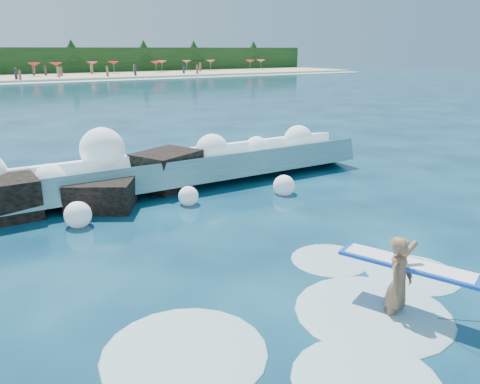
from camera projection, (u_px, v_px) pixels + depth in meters
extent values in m
plane|color=#071D38|center=(230.00, 279.00, 10.12)|extent=(200.00, 200.00, 0.00)
cube|color=teal|center=(141.00, 179.00, 16.25)|extent=(17.66, 2.69, 1.47)
cube|color=white|center=(133.00, 162.00, 16.77)|extent=(17.66, 1.24, 0.69)
cube|color=black|center=(102.00, 197.00, 14.45)|extent=(2.42, 2.27, 1.07)
cube|color=black|center=(167.00, 172.00, 16.74)|extent=(2.65, 2.44, 1.50)
imported|color=#925F44|center=(399.00, 285.00, 8.60)|extent=(0.79, 0.64, 1.86)
cube|color=blue|center=(408.00, 264.00, 8.69)|extent=(1.52, 2.57, 0.06)
cube|color=white|center=(408.00, 263.00, 8.68)|extent=(1.34, 2.33, 0.06)
cylinder|color=black|center=(463.00, 320.00, 7.76)|extent=(0.01, 0.91, 0.43)
sphere|color=white|center=(50.00, 180.00, 14.90)|extent=(1.07, 1.07, 1.07)
sphere|color=white|center=(102.00, 150.00, 16.03)|extent=(1.52, 1.52, 1.52)
sphere|color=white|center=(164.00, 170.00, 16.69)|extent=(0.91, 0.91, 0.91)
sphere|color=white|center=(212.00, 150.00, 17.48)|extent=(1.24, 1.24, 1.24)
sphere|color=white|center=(257.00, 149.00, 18.89)|extent=(1.00, 1.00, 1.00)
sphere|color=white|center=(298.00, 140.00, 19.56)|extent=(1.21, 1.21, 1.21)
sphere|color=white|center=(78.00, 215.00, 13.04)|extent=(0.76, 0.76, 0.76)
sphere|color=white|center=(188.00, 196.00, 14.90)|extent=(0.64, 0.64, 0.64)
sphere|color=white|center=(284.00, 186.00, 16.00)|extent=(0.75, 0.75, 0.75)
ellipsoid|color=silver|center=(373.00, 313.00, 8.82)|extent=(2.95, 2.95, 0.15)
ellipsoid|color=silver|center=(366.00, 382.00, 6.99)|extent=(2.28, 2.28, 0.11)
ellipsoid|color=silver|center=(412.00, 274.00, 10.34)|extent=(2.06, 2.06, 0.10)
ellipsoid|color=silver|center=(185.00, 353.00, 7.65)|extent=(2.77, 2.77, 0.14)
ellipsoid|color=silver|center=(330.00, 260.00, 11.02)|extent=(1.85, 1.85, 0.09)
cone|color=red|center=(34.00, 64.00, 77.48)|extent=(2.00, 2.00, 0.50)
cone|color=red|center=(56.00, 64.00, 79.04)|extent=(2.00, 2.00, 0.50)
cone|color=#DA4064|center=(92.00, 63.00, 85.02)|extent=(2.00, 2.00, 0.50)
cone|color=red|center=(114.00, 63.00, 86.60)|extent=(2.00, 2.00, 0.50)
cone|color=red|center=(156.00, 63.00, 87.66)|extent=(2.00, 2.00, 0.50)
cone|color=#DA4064|center=(162.00, 62.00, 92.52)|extent=(2.00, 2.00, 0.50)
cone|color=#DA4064|center=(187.00, 62.00, 95.28)|extent=(2.00, 2.00, 0.50)
cone|color=#DA4064|center=(211.00, 61.00, 97.83)|extent=(2.00, 2.00, 0.50)
cone|color=red|center=(250.00, 61.00, 98.13)|extent=(2.00, 2.00, 0.50)
cone|color=#DA4064|center=(261.00, 61.00, 101.29)|extent=(2.00, 2.00, 0.50)
cube|color=#262633|center=(128.00, 74.00, 76.96)|extent=(0.35, 0.22, 1.40)
cube|color=#3F332D|center=(144.00, 69.00, 86.74)|extent=(0.35, 0.22, 1.52)
cube|color=#3F332D|center=(257.00, 66.00, 99.76)|extent=(0.35, 0.22, 1.42)
cube|color=#8C664C|center=(215.00, 67.00, 92.55)|extent=(0.35, 0.22, 1.61)
cube|color=brown|center=(130.00, 68.00, 89.10)|extent=(0.35, 0.22, 1.52)
cube|color=#262633|center=(80.00, 72.00, 77.20)|extent=(0.35, 0.22, 1.50)
cube|color=#8C664C|center=(38.00, 71.00, 79.54)|extent=(0.35, 0.22, 1.57)
cube|color=#262633|center=(202.00, 67.00, 95.18)|extent=(0.35, 0.22, 1.57)
cube|color=#3F332D|center=(20.00, 74.00, 72.24)|extent=(0.35, 0.22, 1.37)
cube|color=#262633|center=(100.00, 70.00, 83.14)|extent=(0.35, 0.22, 1.55)
cube|color=brown|center=(250.00, 66.00, 98.73)|extent=(0.35, 0.22, 1.54)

